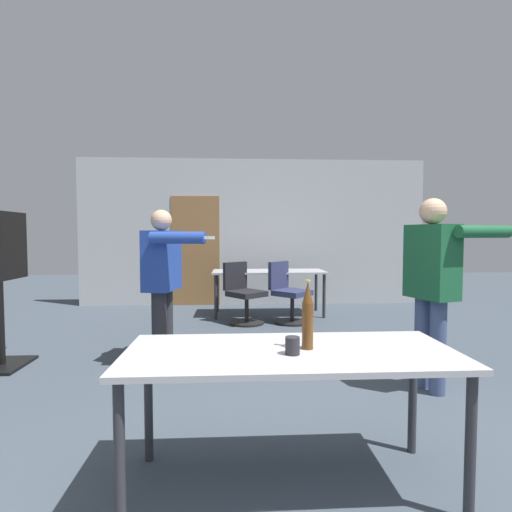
% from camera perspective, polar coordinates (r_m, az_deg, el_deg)
% --- Properties ---
extents(back_wall, '(6.52, 0.12, 2.75)m').
position_cam_1_polar(back_wall, '(7.60, -0.52, 3.35)').
color(back_wall, '#B2B5B7').
rests_on(back_wall, ground_plane).
extents(conference_table_near, '(1.71, 0.71, 0.73)m').
position_cam_1_polar(conference_table_near, '(2.15, 4.92, -15.12)').
color(conference_table_near, '#A8A8AD').
rests_on(conference_table_near, ground_plane).
extents(conference_table_far, '(1.84, 0.74, 0.73)m').
position_cam_1_polar(conference_table_far, '(6.61, 1.81, -2.70)').
color(conference_table_far, '#A8A8AD').
rests_on(conference_table_far, ground_plane).
extents(person_left_plaid, '(0.73, 0.79, 1.58)m').
position_cam_1_polar(person_left_plaid, '(4.18, -13.10, -2.39)').
color(person_left_plaid, '#28282D').
rests_on(person_left_plaid, ground_plane).
extents(person_center_tall, '(0.86, 0.60, 1.63)m').
position_cam_1_polar(person_center_tall, '(3.68, 23.93, -2.58)').
color(person_center_tall, '#3D4C75').
rests_on(person_center_tall, ground_plane).
extents(office_chair_side_rolled, '(0.69, 0.68, 0.92)m').
position_cam_1_polar(office_chair_side_rolled, '(6.08, 4.61, -5.48)').
color(office_chair_side_rolled, black).
rests_on(office_chair_side_rolled, ground_plane).
extents(office_chair_far_right, '(0.68, 0.69, 0.91)m').
position_cam_1_polar(office_chair_far_right, '(6.03, -1.84, -5.60)').
color(office_chair_far_right, black).
rests_on(office_chair_far_right, ground_plane).
extents(beer_bottle, '(0.06, 0.06, 0.36)m').
position_cam_1_polar(beer_bottle, '(2.12, 7.31, -8.58)').
color(beer_bottle, '#563314').
rests_on(beer_bottle, conference_table_near).
extents(drink_cup, '(0.07, 0.07, 0.09)m').
position_cam_1_polar(drink_cup, '(2.04, 5.23, -12.63)').
color(drink_cup, '#232328').
rests_on(drink_cup, conference_table_near).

